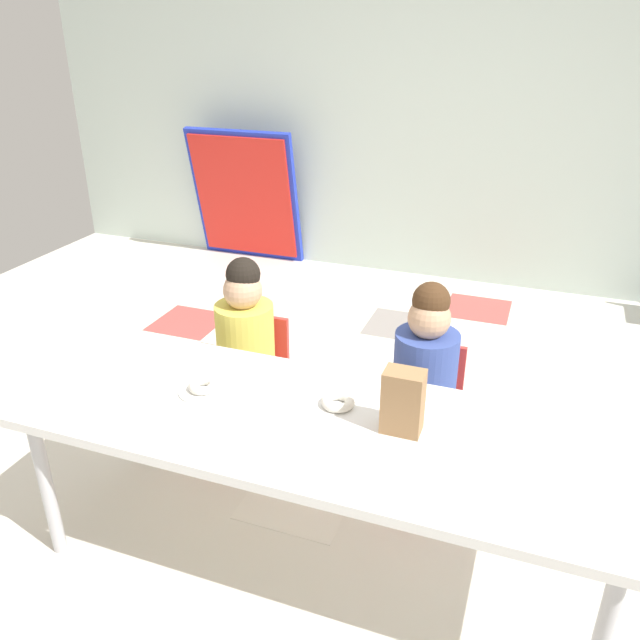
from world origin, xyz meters
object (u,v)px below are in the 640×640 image
at_px(seated_child_near_camera, 246,336).
at_px(donut_powdered_on_plate, 203,386).
at_px(paper_bag_brown, 403,402).
at_px(craft_table, 316,432).
at_px(donut_powdered_loose, 338,402).
at_px(seated_child_middle_seat, 426,367).
at_px(paper_plate_near_edge, 204,391).
at_px(folded_activity_table, 245,197).

distance_m(seated_child_near_camera, donut_powdered_on_plate, 0.58).
bearing_deg(seated_child_near_camera, paper_bag_brown, -33.16).
xyz_separation_m(craft_table, seated_child_near_camera, (-0.56, 0.59, -0.01)).
bearing_deg(donut_powdered_loose, seated_child_middle_seat, 66.15).
xyz_separation_m(paper_plate_near_edge, donut_powdered_loose, (0.49, 0.08, 0.01)).
bearing_deg(seated_child_near_camera, seated_child_middle_seat, 0.00).
xyz_separation_m(folded_activity_table, donut_powdered_on_plate, (1.26, -2.87, 0.10)).
distance_m(seated_child_middle_seat, donut_powdered_loose, 0.53).
height_order(folded_activity_table, donut_powdered_on_plate, folded_activity_table).
xyz_separation_m(seated_child_near_camera, folded_activity_table, (-1.15, 2.31, -0.02)).
bearing_deg(paper_plate_near_edge, seated_child_near_camera, 101.12).
height_order(seated_child_near_camera, paper_bag_brown, seated_child_near_camera).
bearing_deg(folded_activity_table, donut_powdered_on_plate, -66.27).
bearing_deg(seated_child_middle_seat, paper_plate_near_edge, -141.24).
relative_size(folded_activity_table, paper_plate_near_edge, 6.04).
relative_size(seated_child_near_camera, paper_bag_brown, 4.17).
distance_m(craft_table, seated_child_middle_seat, 0.65).
distance_m(paper_plate_near_edge, donut_powdered_on_plate, 0.02).
distance_m(seated_child_middle_seat, donut_powdered_on_plate, 0.90).
height_order(seated_child_near_camera, donut_powdered_loose, seated_child_near_camera).
bearing_deg(donut_powdered_on_plate, craft_table, -3.71).
bearing_deg(craft_table, seated_child_middle_seat, 66.81).
xyz_separation_m(seated_child_near_camera, seated_child_middle_seat, (0.81, 0.00, 0.00)).
bearing_deg(craft_table, donut_powdered_on_plate, 176.29).
bearing_deg(paper_plate_near_edge, folded_activity_table, 113.73).
bearing_deg(paper_bag_brown, seated_child_near_camera, 146.84).
bearing_deg(craft_table, donut_powdered_loose, 69.79).
height_order(craft_table, donut_powdered_loose, donut_powdered_loose).
bearing_deg(paper_plate_near_edge, donut_powdered_on_plate, 0.00).
bearing_deg(donut_powdered_on_plate, paper_plate_near_edge, 0.00).
height_order(folded_activity_table, paper_bag_brown, folded_activity_table).
bearing_deg(seated_child_near_camera, donut_powdered_loose, -38.95).
height_order(folded_activity_table, donut_powdered_loose, folded_activity_table).
bearing_deg(paper_plate_near_edge, seated_child_middle_seat, 38.76).
bearing_deg(seated_child_middle_seat, craft_table, -113.19).
relative_size(donut_powdered_on_plate, donut_powdered_loose, 0.89).
xyz_separation_m(craft_table, folded_activity_table, (-1.71, 2.90, -0.03)).
relative_size(seated_child_near_camera, seated_child_middle_seat, 1.00).
xyz_separation_m(folded_activity_table, paper_plate_near_edge, (1.26, -2.87, 0.08)).
bearing_deg(folded_activity_table, donut_powdered_loose, -57.91).
distance_m(seated_child_middle_seat, folded_activity_table, 3.03).
xyz_separation_m(seated_child_middle_seat, folded_activity_table, (-1.97, 2.31, -0.02)).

